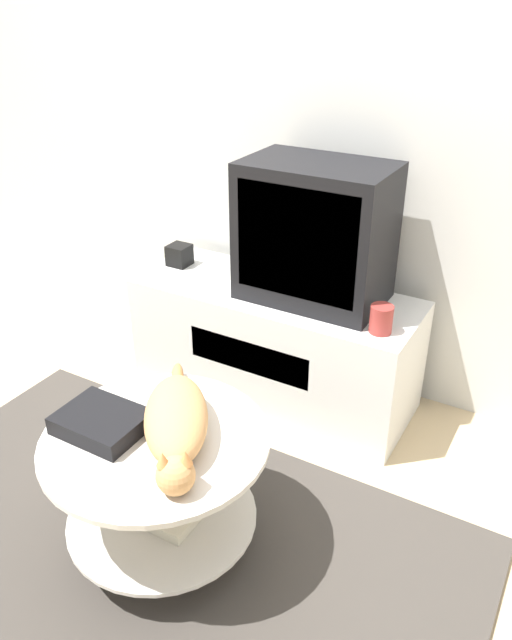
{
  "coord_description": "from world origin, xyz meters",
  "views": [
    {
      "loc": [
        0.99,
        -1.07,
        1.6
      ],
      "look_at": [
        0.08,
        0.51,
        0.61
      ],
      "focal_mm": 35.0,
      "sensor_mm": 36.0,
      "label": 1
    }
  ],
  "objects_px": {
    "speaker": "(179,255)",
    "cat": "(176,422)",
    "dvd_box": "(102,422)",
    "tv": "(315,233)"
  },
  "relations": [
    {
      "from": "speaker",
      "to": "cat",
      "type": "xyz_separation_m",
      "value": [
        0.67,
        -0.94,
        -0.03
      ]
    },
    {
      "from": "tv",
      "to": "cat",
      "type": "distance_m",
      "value": 0.98
    },
    {
      "from": "speaker",
      "to": "cat",
      "type": "bearing_deg",
      "value": -54.4
    },
    {
      "from": "speaker",
      "to": "dvd_box",
      "type": "xyz_separation_m",
      "value": [
        0.46,
        -1.01,
        -0.06
      ]
    },
    {
      "from": "tv",
      "to": "dvd_box",
      "type": "height_order",
      "value": "tv"
    },
    {
      "from": "dvd_box",
      "to": "cat",
      "type": "height_order",
      "value": "cat"
    },
    {
      "from": "tv",
      "to": "dvd_box",
      "type": "relative_size",
      "value": 2.24
    },
    {
      "from": "tv",
      "to": "speaker",
      "type": "xyz_separation_m",
      "value": [
        -0.65,
        -0.01,
        -0.22
      ]
    },
    {
      "from": "tv",
      "to": "cat",
      "type": "height_order",
      "value": "tv"
    },
    {
      "from": "speaker",
      "to": "cat",
      "type": "relative_size",
      "value": 0.18
    }
  ]
}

